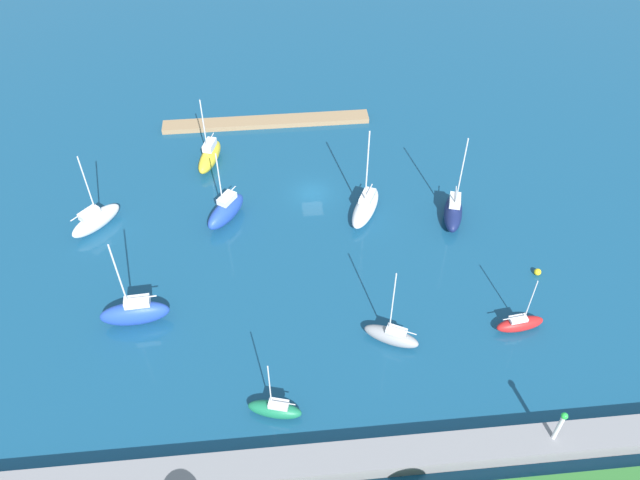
% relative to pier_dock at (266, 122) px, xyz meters
% --- Properties ---
extents(water, '(160.00, 160.00, 0.00)m').
position_rel_pier_dock_xyz_m(water, '(-4.97, 15.05, -0.35)').
color(water, navy).
rests_on(water, ground).
extents(pier_dock, '(27.92, 2.39, 0.70)m').
position_rel_pier_dock_xyz_m(pier_dock, '(0.00, 0.00, 0.00)').
color(pier_dock, '#997A56').
rests_on(pier_dock, ground).
extents(breakwater, '(63.21, 2.75, 1.52)m').
position_rel_pier_dock_xyz_m(breakwater, '(-4.97, 49.32, 0.41)').
color(breakwater, gray).
rests_on(breakwater, ground).
extents(harbor_beacon, '(0.56, 0.56, 3.73)m').
position_rel_pier_dock_xyz_m(harbor_beacon, '(-21.83, 49.32, 3.33)').
color(harbor_beacon, silver).
rests_on(harbor_beacon, breakwater).
extents(sailboat_blue_along_channel, '(6.76, 2.37, 10.84)m').
position_rel_pier_dock_xyz_m(sailboat_blue_along_channel, '(13.85, 32.71, 1.10)').
color(sailboat_blue_along_channel, '#2347B2').
rests_on(sailboat_blue_along_channel, water).
extents(sailboat_white_inner_mooring, '(5.70, 5.92, 9.85)m').
position_rel_pier_dock_xyz_m(sailboat_white_inner_mooring, '(19.79, 18.65, 0.85)').
color(sailboat_white_inner_mooring, white).
rests_on(sailboat_white_inner_mooring, water).
extents(sailboat_gray_far_south, '(5.50, 3.91, 9.56)m').
position_rel_pier_dock_xyz_m(sailboat_gray_far_south, '(-10.55, 37.44, 0.57)').
color(sailboat_gray_far_south, gray).
rests_on(sailboat_gray_far_south, water).
extents(sailboat_yellow_mid_basin, '(3.74, 6.68, 9.53)m').
position_rel_pier_dock_xyz_m(sailboat_yellow_mid_basin, '(7.35, 8.03, 0.85)').
color(sailboat_yellow_mid_basin, yellow).
rests_on(sailboat_yellow_mid_basin, water).
extents(sailboat_navy_east_end, '(3.67, 6.55, 11.58)m').
position_rel_pier_dock_xyz_m(sailboat_navy_east_end, '(-20.55, 21.17, 0.85)').
color(sailboat_navy_east_end, '#141E4C').
rests_on(sailboat_navy_east_end, water).
extents(sailboat_red_west_end, '(4.94, 2.00, 6.93)m').
position_rel_pier_dock_xyz_m(sailboat_red_west_end, '(-23.19, 37.14, 0.44)').
color(sailboat_red_west_end, red).
rests_on(sailboat_red_west_end, water).
extents(sailboat_green_off_beacon, '(5.00, 2.74, 7.23)m').
position_rel_pier_dock_xyz_m(sailboat_green_off_beacon, '(0.82, 44.08, 0.45)').
color(sailboat_green_off_beacon, '#19724C').
rests_on(sailboat_green_off_beacon, water).
extents(sailboat_blue_far_north, '(5.28, 6.26, 9.61)m').
position_rel_pier_dock_xyz_m(sailboat_blue_far_north, '(5.22, 18.68, 1.01)').
color(sailboat_blue_far_north, '#2347B2').
rests_on(sailboat_blue_far_north, water).
extents(sailboat_white_near_pier, '(5.13, 7.32, 11.86)m').
position_rel_pier_dock_xyz_m(sailboat_white_near_pier, '(-10.73, 19.33, 0.79)').
color(sailboat_white_near_pier, white).
rests_on(sailboat_white_near_pier, water).
extents(mooring_buoy_yellow, '(0.74, 0.74, 0.74)m').
position_rel_pier_dock_xyz_m(mooring_buoy_yellow, '(-27.42, 30.39, 0.02)').
color(mooring_buoy_yellow, yellow).
rests_on(mooring_buoy_yellow, water).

